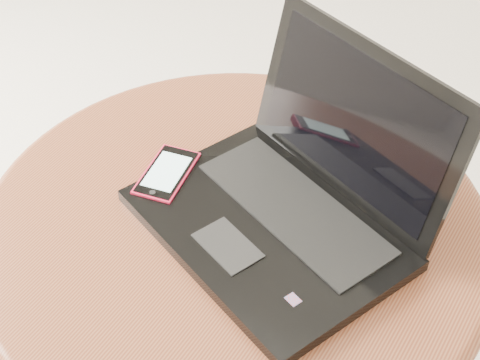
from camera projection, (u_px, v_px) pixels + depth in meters
The scene contains 4 objects.
table at pixel (235, 274), 1.08m from camera, with size 0.70×0.70×0.55m.
laptop at pixel (292, 197), 0.96m from camera, with size 0.42×0.39×0.22m.
phone_black at pixel (183, 184), 1.03m from camera, with size 0.08×0.12×0.01m.
phone_pink at pixel (167, 175), 1.03m from camera, with size 0.08×0.12×0.01m.
Camera 1 is at (0.41, -0.60, 1.26)m, focal length 55.71 mm.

